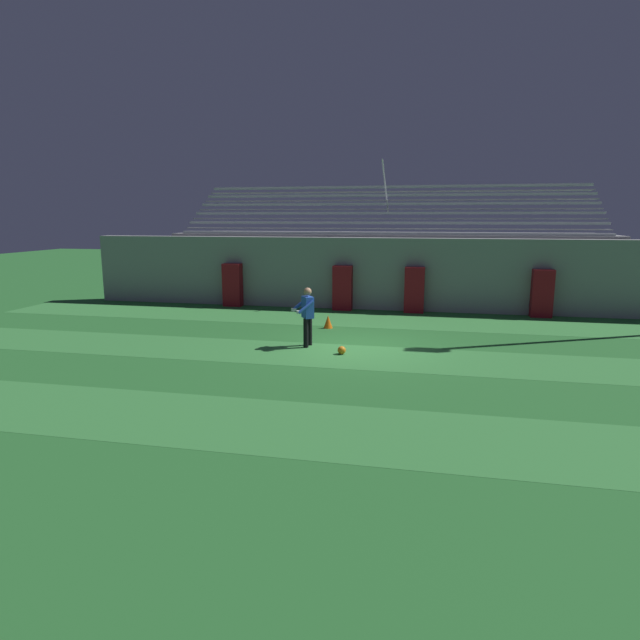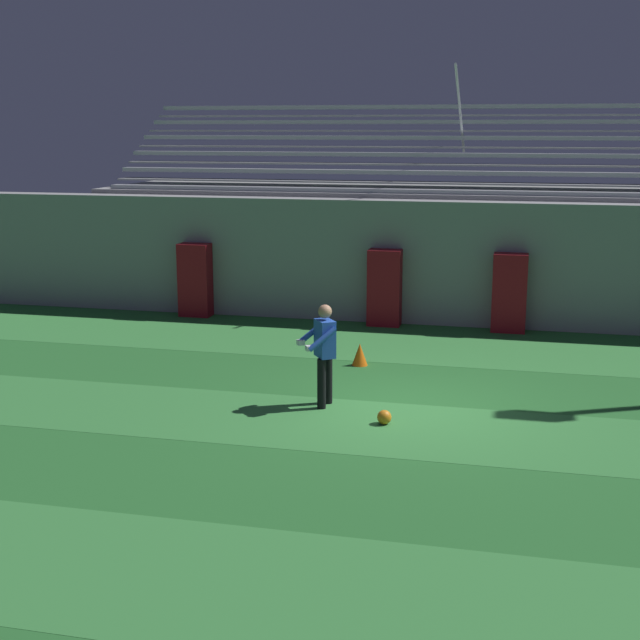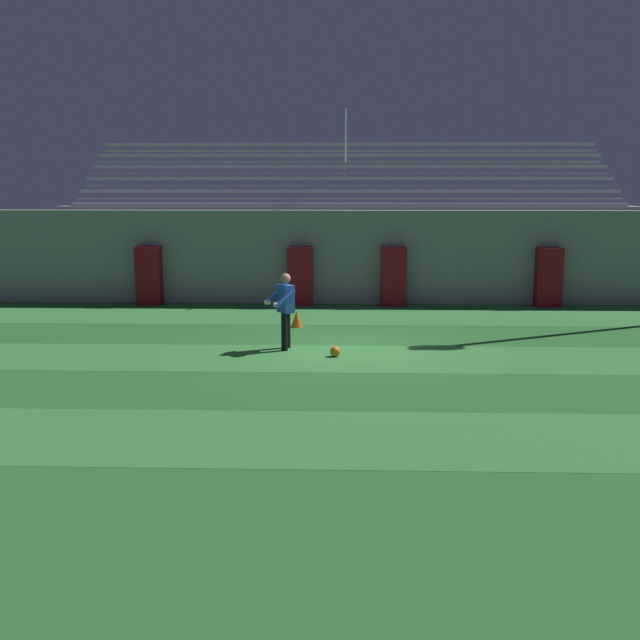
{
  "view_description": "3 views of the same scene",
  "coord_description": "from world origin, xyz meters",
  "px_view_note": "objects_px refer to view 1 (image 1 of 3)",
  "views": [
    {
      "loc": [
        2.02,
        -14.5,
        3.59
      ],
      "look_at": [
        -0.84,
        -0.93,
        0.91
      ],
      "focal_mm": 30.0,
      "sensor_mm": 36.0,
      "label": 1
    },
    {
      "loc": [
        1.77,
        -13.64,
        4.41
      ],
      "look_at": [
        -1.45,
        -0.08,
        1.39
      ],
      "focal_mm": 50.0,
      "sensor_mm": 36.0,
      "label": 2
    },
    {
      "loc": [
        -0.08,
        -16.16,
        3.53
      ],
      "look_at": [
        -0.58,
        -0.82,
        0.77
      ],
      "focal_mm": 42.0,
      "sensor_mm": 36.0,
      "label": 3
    }
  ],
  "objects_px": {
    "padding_pillar_gate_left": "(343,288)",
    "traffic_cone": "(328,322)",
    "padding_pillar_far_right": "(542,293)",
    "goalkeeper": "(307,313)",
    "soccer_ball": "(342,350)",
    "padding_pillar_gate_right": "(414,290)",
    "padding_pillar_far_left": "(233,285)"
  },
  "relations": [
    {
      "from": "padding_pillar_gate_left",
      "to": "traffic_cone",
      "type": "relative_size",
      "value": 4.13
    },
    {
      "from": "padding_pillar_far_right",
      "to": "soccer_ball",
      "type": "bearing_deg",
      "value": -132.25
    },
    {
      "from": "padding_pillar_far_left",
      "to": "traffic_cone",
      "type": "distance_m",
      "value": 5.9
    },
    {
      "from": "padding_pillar_gate_left",
      "to": "padding_pillar_far_left",
      "type": "distance_m",
      "value": 4.55
    },
    {
      "from": "soccer_ball",
      "to": "traffic_cone",
      "type": "height_order",
      "value": "traffic_cone"
    },
    {
      "from": "soccer_ball",
      "to": "traffic_cone",
      "type": "relative_size",
      "value": 0.52
    },
    {
      "from": "padding_pillar_gate_left",
      "to": "goalkeeper",
      "type": "distance_m",
      "value": 6.16
    },
    {
      "from": "padding_pillar_gate_right",
      "to": "padding_pillar_far_left",
      "type": "bearing_deg",
      "value": 180.0
    },
    {
      "from": "goalkeeper",
      "to": "traffic_cone",
      "type": "xyz_separation_m",
      "value": [
        0.09,
        2.61,
        -0.74
      ]
    },
    {
      "from": "soccer_ball",
      "to": "traffic_cone",
      "type": "xyz_separation_m",
      "value": [
        -1.01,
        3.29,
        0.1
      ]
    },
    {
      "from": "padding_pillar_far_right",
      "to": "traffic_cone",
      "type": "bearing_deg",
      "value": -153.81
    },
    {
      "from": "padding_pillar_gate_left",
      "to": "padding_pillar_far_right",
      "type": "relative_size",
      "value": 1.0
    },
    {
      "from": "goalkeeper",
      "to": "padding_pillar_far_right",
      "type": "bearing_deg",
      "value": 40.14
    },
    {
      "from": "padding_pillar_gate_right",
      "to": "padding_pillar_far_right",
      "type": "bearing_deg",
      "value": 0.0
    },
    {
      "from": "padding_pillar_gate_left",
      "to": "goalkeeper",
      "type": "bearing_deg",
      "value": -89.73
    },
    {
      "from": "soccer_ball",
      "to": "padding_pillar_far_left",
      "type": "bearing_deg",
      "value": 129.7
    },
    {
      "from": "padding_pillar_gate_right",
      "to": "padding_pillar_far_right",
      "type": "height_order",
      "value": "same"
    },
    {
      "from": "padding_pillar_gate_right",
      "to": "goalkeeper",
      "type": "relative_size",
      "value": 1.04
    },
    {
      "from": "padding_pillar_gate_left",
      "to": "soccer_ball",
      "type": "bearing_deg",
      "value": -80.63
    },
    {
      "from": "goalkeeper",
      "to": "padding_pillar_gate_left",
      "type": "bearing_deg",
      "value": 90.27
    },
    {
      "from": "padding_pillar_far_left",
      "to": "goalkeeper",
      "type": "xyz_separation_m",
      "value": [
        4.58,
        -6.16,
        0.09
      ]
    },
    {
      "from": "padding_pillar_far_right",
      "to": "goalkeeper",
      "type": "distance_m",
      "value": 9.56
    },
    {
      "from": "traffic_cone",
      "to": "padding_pillar_far_right",
      "type": "bearing_deg",
      "value": 26.19
    },
    {
      "from": "padding_pillar_gate_right",
      "to": "traffic_cone",
      "type": "bearing_deg",
      "value": -126.71
    },
    {
      "from": "padding_pillar_far_right",
      "to": "padding_pillar_far_left",
      "type": "bearing_deg",
      "value": 180.0
    },
    {
      "from": "goalkeeper",
      "to": "traffic_cone",
      "type": "height_order",
      "value": "goalkeeper"
    },
    {
      "from": "padding_pillar_gate_right",
      "to": "goalkeeper",
      "type": "xyz_separation_m",
      "value": [
        -2.74,
        -6.16,
        0.09
      ]
    },
    {
      "from": "padding_pillar_gate_left",
      "to": "padding_pillar_far_right",
      "type": "height_order",
      "value": "same"
    },
    {
      "from": "padding_pillar_gate_right",
      "to": "padding_pillar_far_left",
      "type": "xyz_separation_m",
      "value": [
        -7.31,
        0.0,
        0.0
      ]
    },
    {
      "from": "traffic_cone",
      "to": "goalkeeper",
      "type": "bearing_deg",
      "value": -91.94
    },
    {
      "from": "soccer_ball",
      "to": "padding_pillar_gate_right",
      "type": "bearing_deg",
      "value": 76.53
    },
    {
      "from": "padding_pillar_gate_left",
      "to": "soccer_ball",
      "type": "height_order",
      "value": "padding_pillar_gate_left"
    }
  ]
}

